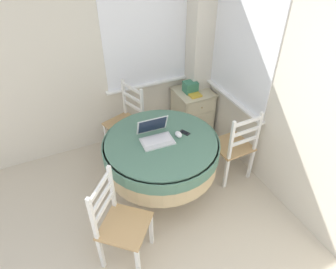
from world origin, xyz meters
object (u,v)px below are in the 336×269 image
at_px(laptop, 156,136).
at_px(book_on_cabinet, 193,93).
at_px(computer_mouse, 179,134).
at_px(storage_box, 190,87).
at_px(dining_chair_near_right_window, 234,147).
at_px(dining_chair_camera_near, 120,224).
at_px(corner_cabinet, 192,111).
at_px(cell_phone, 185,133).
at_px(round_dining_table, 161,152).
at_px(dining_chair_near_back_window, 127,122).

relative_size(laptop, book_on_cabinet, 1.37).
xyz_separation_m(computer_mouse, storage_box, (0.65, 0.94, -0.05)).
distance_m(dining_chair_near_right_window, book_on_cabinet, 1.00).
bearing_deg(dining_chair_near_right_window, dining_chair_camera_near, -163.54).
relative_size(dining_chair_near_right_window, dining_chair_camera_near, 1.00).
height_order(laptop, dining_chair_camera_near, laptop).
relative_size(dining_chair_near_right_window, corner_cabinet, 1.46).
bearing_deg(dining_chair_camera_near, cell_phone, 32.19).
height_order(round_dining_table, storage_box, storage_box).
bearing_deg(storage_box, laptop, -135.27).
height_order(laptop, dining_chair_near_right_window, laptop).
distance_m(laptop, computer_mouse, 0.24).
bearing_deg(dining_chair_near_back_window, storage_box, 2.50).
height_order(computer_mouse, dining_chair_near_right_window, dining_chair_near_right_window).
bearing_deg(storage_box, book_on_cabinet, -86.02).
relative_size(round_dining_table, corner_cabinet, 1.88).
distance_m(dining_chair_near_back_window, book_on_cabinet, 0.98).
distance_m(cell_phone, dining_chair_camera_near, 1.15).
height_order(laptop, computer_mouse, laptop).
bearing_deg(corner_cabinet, book_on_cabinet, -125.43).
height_order(round_dining_table, book_on_cabinet, round_dining_table).
distance_m(dining_chair_near_back_window, corner_cabinet, 1.00).
bearing_deg(round_dining_table, cell_phone, 2.17).
bearing_deg(cell_phone, round_dining_table, -177.83).
bearing_deg(computer_mouse, dining_chair_near_back_window, 108.53).
distance_m(laptop, dining_chair_near_right_window, 0.99).
bearing_deg(storage_box, computer_mouse, -124.75).
height_order(dining_chair_camera_near, book_on_cabinet, dining_chair_camera_near).
height_order(laptop, storage_box, laptop).
relative_size(round_dining_table, dining_chair_near_back_window, 1.29).
bearing_deg(dining_chair_near_back_window, dining_chair_near_right_window, -45.89).
bearing_deg(computer_mouse, book_on_cabinet, 52.95).
xyz_separation_m(round_dining_table, dining_chair_near_back_window, (-0.10, 0.88, -0.14)).
relative_size(cell_phone, corner_cabinet, 0.19).
bearing_deg(corner_cabinet, storage_box, 165.97).
bearing_deg(dining_chair_near_right_window, dining_chair_near_back_window, 134.11).
bearing_deg(corner_cabinet, laptop, -137.11).
bearing_deg(dining_chair_camera_near, computer_mouse, 33.61).
height_order(computer_mouse, dining_chair_near_back_window, dining_chair_near_back_window).
relative_size(laptop, dining_chair_near_right_window, 0.36).
bearing_deg(book_on_cabinet, storage_box, 93.98).
relative_size(storage_box, book_on_cabinet, 0.70).
height_order(cell_phone, corner_cabinet, cell_phone).
bearing_deg(book_on_cabinet, dining_chair_near_right_window, -88.54).
bearing_deg(round_dining_table, computer_mouse, -4.23).
relative_size(laptop, cell_phone, 2.82).
distance_m(cell_phone, dining_chair_near_back_window, 1.00).
xyz_separation_m(laptop, storage_box, (0.89, 0.88, -0.07)).
xyz_separation_m(dining_chair_near_back_window, storage_box, (0.95, 0.04, 0.27)).
relative_size(round_dining_table, dining_chair_camera_near, 1.29).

